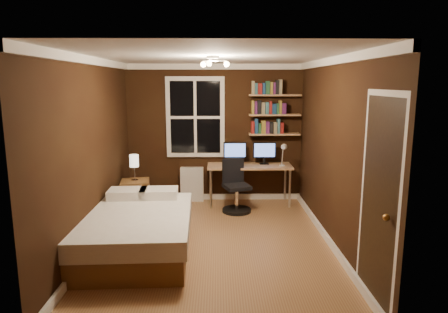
{
  "coord_description": "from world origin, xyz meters",
  "views": [
    {
      "loc": [
        0.06,
        -5.19,
        2.18
      ],
      "look_at": [
        0.15,
        0.45,
        1.12
      ],
      "focal_mm": 32.0,
      "sensor_mm": 36.0,
      "label": 1
    }
  ],
  "objects_px": {
    "desk": "(249,168)",
    "office_chair": "(236,192)",
    "desk_lamp": "(283,155)",
    "bed": "(136,231)",
    "monitor_right": "(264,153)",
    "radiator": "(192,184)",
    "bedside_lamp": "(134,168)",
    "monitor_left": "(235,153)",
    "nightstand": "(136,197)"
  },
  "relations": [
    {
      "from": "bed",
      "to": "desk",
      "type": "distance_m",
      "value": 2.67
    },
    {
      "from": "bedside_lamp",
      "to": "radiator",
      "type": "bearing_deg",
      "value": 39.2
    },
    {
      "from": "desk",
      "to": "desk_lamp",
      "type": "height_order",
      "value": "desk_lamp"
    },
    {
      "from": "desk",
      "to": "office_chair",
      "type": "bearing_deg",
      "value": -121.18
    },
    {
      "from": "bedside_lamp",
      "to": "monitor_right",
      "type": "distance_m",
      "value": 2.31
    },
    {
      "from": "desk",
      "to": "monitor_right",
      "type": "xyz_separation_m",
      "value": [
        0.27,
        0.08,
        0.26
      ]
    },
    {
      "from": "nightstand",
      "to": "bed",
      "type": "bearing_deg",
      "value": -85.98
    },
    {
      "from": "desk",
      "to": "monitor_right",
      "type": "relative_size",
      "value": 3.62
    },
    {
      "from": "bed",
      "to": "nightstand",
      "type": "xyz_separation_m",
      "value": [
        -0.32,
        1.54,
        0.01
      ]
    },
    {
      "from": "bed",
      "to": "monitor_left",
      "type": "height_order",
      "value": "monitor_left"
    },
    {
      "from": "monitor_left",
      "to": "nightstand",
      "type": "bearing_deg",
      "value": -159.87
    },
    {
      "from": "bedside_lamp",
      "to": "monitor_left",
      "type": "distance_m",
      "value": 1.8
    },
    {
      "from": "bedside_lamp",
      "to": "desk_lamp",
      "type": "relative_size",
      "value": 0.99
    },
    {
      "from": "bed",
      "to": "monitor_right",
      "type": "distance_m",
      "value": 2.94
    },
    {
      "from": "monitor_right",
      "to": "office_chair",
      "type": "distance_m",
      "value": 0.94
    },
    {
      "from": "desk",
      "to": "monitor_right",
      "type": "height_order",
      "value": "monitor_right"
    },
    {
      "from": "monitor_right",
      "to": "nightstand",
      "type": "bearing_deg",
      "value": -164.42
    },
    {
      "from": "desk_lamp",
      "to": "monitor_right",
      "type": "bearing_deg",
      "value": 140.46
    },
    {
      "from": "bed",
      "to": "desk_lamp",
      "type": "xyz_separation_m",
      "value": [
        2.2,
        1.91,
        0.66
      ]
    },
    {
      "from": "bed",
      "to": "desk",
      "type": "height_order",
      "value": "desk"
    },
    {
      "from": "monitor_right",
      "to": "monitor_left",
      "type": "bearing_deg",
      "value": 180.0
    },
    {
      "from": "bed",
      "to": "office_chair",
      "type": "xyz_separation_m",
      "value": [
        1.36,
        1.65,
        0.05
      ]
    },
    {
      "from": "radiator",
      "to": "desk_lamp",
      "type": "relative_size",
      "value": 1.44
    },
    {
      "from": "radiator",
      "to": "monitor_right",
      "type": "bearing_deg",
      "value": -4.9
    },
    {
      "from": "bed",
      "to": "monitor_right",
      "type": "height_order",
      "value": "monitor_right"
    },
    {
      "from": "bedside_lamp",
      "to": "office_chair",
      "type": "relative_size",
      "value": 0.49
    },
    {
      "from": "nightstand",
      "to": "monitor_right",
      "type": "relative_size",
      "value": 1.37
    },
    {
      "from": "radiator",
      "to": "desk",
      "type": "xyz_separation_m",
      "value": [
        1.05,
        -0.19,
        0.34
      ]
    },
    {
      "from": "desk",
      "to": "monitor_left",
      "type": "xyz_separation_m",
      "value": [
        -0.26,
        0.08,
        0.26
      ]
    },
    {
      "from": "radiator",
      "to": "monitor_right",
      "type": "distance_m",
      "value": 1.46
    },
    {
      "from": "desk",
      "to": "office_chair",
      "type": "xyz_separation_m",
      "value": [
        -0.26,
        -0.43,
        -0.33
      ]
    },
    {
      "from": "radiator",
      "to": "bedside_lamp",
      "type": "bearing_deg",
      "value": -140.8
    },
    {
      "from": "bed",
      "to": "desk_lamp",
      "type": "bearing_deg",
      "value": 38.66
    },
    {
      "from": "office_chair",
      "to": "monitor_left",
      "type": "bearing_deg",
      "value": 70.55
    },
    {
      "from": "office_chair",
      "to": "bedside_lamp",
      "type": "bearing_deg",
      "value": 164.84
    },
    {
      "from": "bedside_lamp",
      "to": "monitor_right",
      "type": "relative_size",
      "value": 1.04
    },
    {
      "from": "monitor_left",
      "to": "monitor_right",
      "type": "relative_size",
      "value": 1.0
    },
    {
      "from": "bed",
      "to": "monitor_left",
      "type": "xyz_separation_m",
      "value": [
        1.37,
        2.16,
        0.64
      ]
    },
    {
      "from": "desk_lamp",
      "to": "office_chair",
      "type": "bearing_deg",
      "value": -162.74
    },
    {
      "from": "bed",
      "to": "monitor_right",
      "type": "bearing_deg",
      "value": 46.33
    },
    {
      "from": "desk_lamp",
      "to": "office_chair",
      "type": "distance_m",
      "value": 1.07
    },
    {
      "from": "desk",
      "to": "desk_lamp",
      "type": "bearing_deg",
      "value": -16.67
    },
    {
      "from": "monitor_left",
      "to": "bed",
      "type": "bearing_deg",
      "value": -122.4
    },
    {
      "from": "radiator",
      "to": "desk_lamp",
      "type": "height_order",
      "value": "desk_lamp"
    },
    {
      "from": "monitor_right",
      "to": "bedside_lamp",
      "type": "bearing_deg",
      "value": -164.42
    },
    {
      "from": "nightstand",
      "to": "desk_lamp",
      "type": "distance_m",
      "value": 2.63
    },
    {
      "from": "bedside_lamp",
      "to": "monitor_left",
      "type": "bearing_deg",
      "value": 20.13
    },
    {
      "from": "radiator",
      "to": "desk",
      "type": "bearing_deg",
      "value": -10.22
    },
    {
      "from": "bed",
      "to": "monitor_right",
      "type": "xyz_separation_m",
      "value": [
        1.9,
        2.16,
        0.64
      ]
    },
    {
      "from": "nightstand",
      "to": "office_chair",
      "type": "height_order",
      "value": "office_chair"
    }
  ]
}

